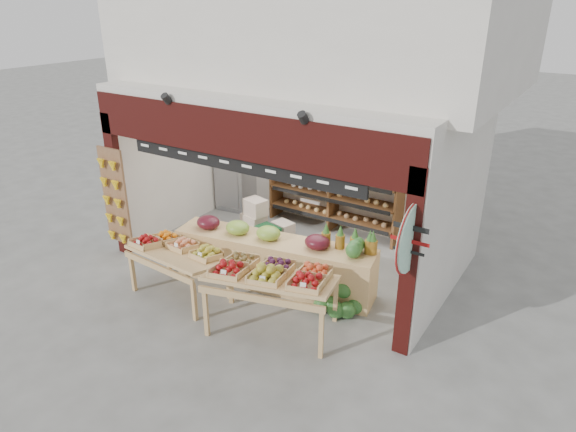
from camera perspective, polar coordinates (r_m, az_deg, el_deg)
The scene contains 11 objects.
ground at distance 9.25m, azimuth -1.22°, elevation -5.63°, with size 60.00×60.00×0.00m, color slate.
shop_structure at distance 9.49m, azimuth 4.34°, elevation 19.91°, with size 6.36×5.12×5.40m.
banana_board at distance 9.73m, azimuth -18.76°, elevation 1.83°, with size 0.60×0.15×1.80m.
gift_sign at distance 6.44m, azimuth 13.46°, elevation -2.42°, with size 0.04×0.93×0.92m.
back_shelving at distance 10.31m, azimuth 5.14°, elevation 4.35°, with size 2.84×0.47×1.77m.
refrigerator at distance 11.54m, azimuth -5.83°, elevation 5.15°, with size 0.70×0.70×1.80m, color #A8AAAF.
cardboard_stack at distance 10.29m, azimuth -2.76°, elevation -0.84°, with size 1.11×0.81×0.74m.
mid_counter at distance 8.48m, azimuth -1.60°, elevation -4.94°, with size 3.42×1.23×1.06m.
display_table_left at distance 8.37m, azimuth -12.34°, elevation -3.72°, with size 1.59×0.95×0.99m.
display_table_right at distance 7.21m, azimuth -1.81°, elevation -6.53°, with size 1.99×1.43×1.12m.
watermelon_pile at distance 8.00m, azimuth 5.78°, elevation -9.31°, with size 0.70×0.66×0.50m.
Camera 1 is at (4.54, -6.70, 4.48)m, focal length 32.00 mm.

